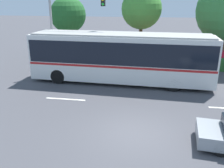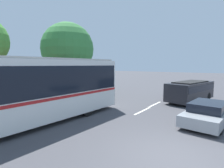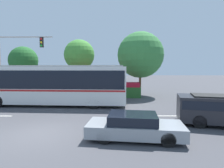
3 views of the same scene
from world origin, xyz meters
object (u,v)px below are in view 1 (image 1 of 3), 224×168
Objects in this scene: traffic_light_pole at (67,18)px; street_tree_centre at (141,9)px; street_tree_left at (68,15)px; city_bus at (121,55)px.

street_tree_centre reaches higher than traffic_light_pole.
traffic_light_pole is at bearing -72.10° from street_tree_left.
traffic_light_pole is 0.98× the size of street_tree_centre.
street_tree_centre is (1.04, 6.44, 2.78)m from city_bus.
city_bus is 1.96× the size of traffic_light_pole.
street_tree_centre is (7.11, -0.81, 0.63)m from street_tree_left.
traffic_light_pole is at bearing -137.10° from street_tree_centre.
street_tree_left reaches higher than city_bus.
city_bus is 1.92× the size of street_tree_centre.
street_tree_left is 7.19m from street_tree_centre.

